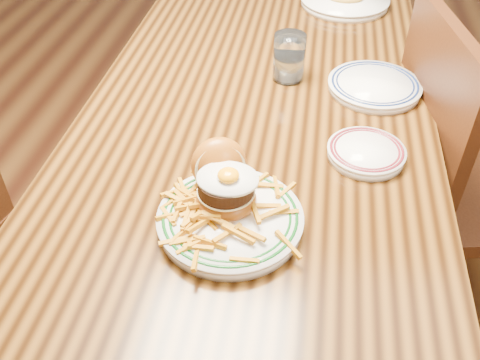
% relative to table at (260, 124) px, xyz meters
% --- Properties ---
extents(floor, '(6.00, 6.00, 0.00)m').
position_rel_table_xyz_m(floor, '(0.00, 0.00, -0.66)').
color(floor, black).
rests_on(floor, ground).
extents(table, '(0.85, 1.60, 0.75)m').
position_rel_table_xyz_m(table, '(0.00, 0.00, 0.00)').
color(table, black).
rests_on(table, floor).
extents(chair_right, '(0.53, 0.53, 0.96)m').
position_rel_table_xyz_m(chair_right, '(0.55, 0.04, -0.15)').
color(chair_right, '#391B0B').
rests_on(chair_right, floor).
extents(main_plate, '(0.27, 0.29, 0.13)m').
position_rel_table_xyz_m(main_plate, '(-0.01, -0.45, 0.12)').
color(main_plate, white).
rests_on(main_plate, table).
extents(side_plate, '(0.17, 0.17, 0.03)m').
position_rel_table_xyz_m(side_plate, '(0.26, -0.21, 0.10)').
color(side_plate, white).
rests_on(side_plate, table).
extents(rear_plate, '(0.24, 0.24, 0.03)m').
position_rel_table_xyz_m(rear_plate, '(0.28, 0.07, 0.10)').
color(rear_plate, white).
rests_on(rear_plate, table).
extents(water_glass, '(0.08, 0.08, 0.12)m').
position_rel_table_xyz_m(water_glass, '(0.06, 0.10, 0.14)').
color(water_glass, white).
rests_on(water_glass, table).
extents(far_plate, '(0.29, 0.29, 0.05)m').
position_rel_table_xyz_m(far_plate, '(0.20, 0.60, 0.11)').
color(far_plate, white).
rests_on(far_plate, table).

